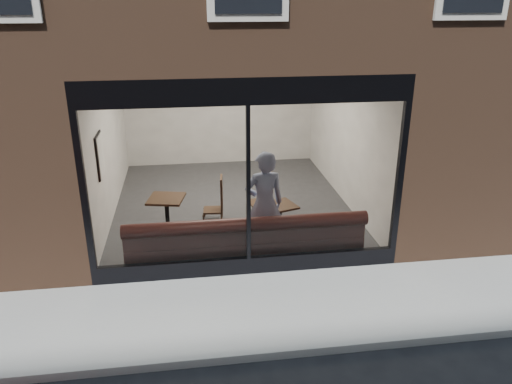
{
  "coord_description": "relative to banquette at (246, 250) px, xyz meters",
  "views": [
    {
      "loc": [
        -0.89,
        -5.08,
        4.26
      ],
      "look_at": [
        0.17,
        2.4,
        1.3
      ],
      "focal_mm": 35.0,
      "sensor_mm": 36.0,
      "label": 1
    }
  ],
  "objects": [
    {
      "name": "kerb_near",
      "position": [
        0.0,
        -2.5,
        -0.17
      ],
      "size": [
        40.0,
        0.1,
        0.12
      ],
      "primitive_type": "cube",
      "color": "gray",
      "rests_on": "ground"
    },
    {
      "name": "wall_poster",
      "position": [
        -2.45,
        1.35,
        1.38
      ],
      "size": [
        0.02,
        0.55,
        0.74
      ],
      "primitive_type": "cube",
      "color": "white",
      "rests_on": "cafe_wall_left"
    },
    {
      "name": "cafe_wall_left",
      "position": [
        -2.49,
        2.55,
        1.37
      ],
      "size": [
        0.0,
        6.0,
        6.0
      ],
      "primitive_type": "plane",
      "rotation": [
        1.57,
        0.0,
        1.57
      ],
      "color": "beige",
      "rests_on": "ground"
    },
    {
      "name": "cafe_chair_right",
      "position": [
        0.54,
        2.0,
        0.01
      ],
      "size": [
        0.51,
        0.51,
        0.04
      ],
      "primitive_type": "cube",
      "rotation": [
        0.0,
        0.0,
        3.34
      ],
      "color": "black",
      "rests_on": "cafe_floor"
    },
    {
      "name": "storefront_glass",
      "position": [
        0.0,
        -0.43,
        1.33
      ],
      "size": [
        4.8,
        0.0,
        4.8
      ],
      "primitive_type": "plane",
      "rotation": [
        1.57,
        0.0,
        0.0
      ],
      "color": "white",
      "rests_on": "storefront_kick"
    },
    {
      "name": "cafe_table_left",
      "position": [
        -1.35,
        1.25,
        0.52
      ],
      "size": [
        0.75,
        0.75,
        0.04
      ],
      "primitive_type": "cube",
      "rotation": [
        0.0,
        0.0,
        -0.21
      ],
      "color": "black",
      "rests_on": "cafe_floor"
    },
    {
      "name": "cafe_wall_back",
      "position": [
        0.0,
        5.54,
        1.37
      ],
      "size": [
        5.0,
        0.0,
        5.0
      ],
      "primitive_type": "plane",
      "rotation": [
        1.57,
        0.0,
        0.0
      ],
      "color": "beige",
      "rests_on": "ground"
    },
    {
      "name": "cafe_table_right",
      "position": [
        0.7,
        0.63,
        0.52
      ],
      "size": [
        0.68,
        0.68,
        0.03
      ],
      "primitive_type": "cube",
      "rotation": [
        0.0,
        0.0,
        0.32
      ],
      "color": "black",
      "rests_on": "cafe_floor"
    },
    {
      "name": "ground",
      "position": [
        0.0,
        -2.45,
        -0.23
      ],
      "size": [
        120.0,
        120.0,
        0.0
      ],
      "primitive_type": "plane",
      "color": "black",
      "rests_on": "ground"
    },
    {
      "name": "person",
      "position": [
        0.36,
        0.27,
        0.72
      ],
      "size": [
        0.73,
        0.52,
        1.88
      ],
      "primitive_type": "imported",
      "rotation": [
        0.0,
        0.0,
        3.25
      ],
      "color": "#8690B4",
      "rests_on": "cafe_floor"
    },
    {
      "name": "cafe_floor",
      "position": [
        0.0,
        2.55,
        -0.21
      ],
      "size": [
        6.0,
        6.0,
        0.0
      ],
      "primitive_type": "plane",
      "color": "#2D2D30",
      "rests_on": "ground"
    },
    {
      "name": "storefront_mullion",
      "position": [
        0.0,
        -0.4,
        1.32
      ],
      "size": [
        0.06,
        0.1,
        2.5
      ],
      "primitive_type": "cube",
      "color": "black",
      "rests_on": "storefront_kick"
    },
    {
      "name": "cafe_ceiling",
      "position": [
        0.0,
        2.55,
        2.97
      ],
      "size": [
        6.0,
        6.0,
        0.0
      ],
      "primitive_type": "plane",
      "rotation": [
        3.14,
        0.0,
        0.0
      ],
      "color": "white",
      "rests_on": "host_building_upper"
    },
    {
      "name": "storefront_kick",
      "position": [
        0.0,
        -0.4,
        -0.08
      ],
      "size": [
        5.0,
        0.1,
        0.3
      ],
      "primitive_type": "cube",
      "color": "black",
      "rests_on": "ground"
    },
    {
      "name": "cafe_chair_left",
      "position": [
        -0.46,
        1.75,
        0.01
      ],
      "size": [
        0.4,
        0.4,
        0.03
      ],
      "primitive_type": "cube",
      "rotation": [
        0.0,
        0.0,
        3.04
      ],
      "color": "black",
      "rests_on": "cafe_floor"
    },
    {
      "name": "sidewalk_near",
      "position": [
        0.0,
        -1.45,
        -0.22
      ],
      "size": [
        40.0,
        2.0,
        0.01
      ],
      "primitive_type": "cube",
      "color": "gray",
      "rests_on": "ground"
    },
    {
      "name": "host_building_pier_left",
      "position": [
        -3.75,
        5.55,
        1.38
      ],
      "size": [
        2.5,
        12.0,
        3.2
      ],
      "primitive_type": "cube",
      "color": "brown",
      "rests_on": "ground"
    },
    {
      "name": "cafe_wall_right",
      "position": [
        2.49,
        2.55,
        1.37
      ],
      "size": [
        0.0,
        6.0,
        6.0
      ],
      "primitive_type": "plane",
      "rotation": [
        1.57,
        0.0,
        -1.57
      ],
      "color": "beige",
      "rests_on": "ground"
    },
    {
      "name": "host_building_pier_right",
      "position": [
        3.75,
        5.55,
        1.38
      ],
      "size": [
        2.5,
        12.0,
        3.2
      ],
      "primitive_type": "cube",
      "color": "brown",
      "rests_on": "ground"
    },
    {
      "name": "storefront_header",
      "position": [
        0.0,
        -0.4,
        2.77
      ],
      "size": [
        5.0,
        0.1,
        0.4
      ],
      "primitive_type": "cube",
      "color": "black",
      "rests_on": "host_building_upper"
    },
    {
      "name": "host_building_backfill",
      "position": [
        0.0,
        8.55,
        1.38
      ],
      "size": [
        5.0,
        6.0,
        3.2
      ],
      "primitive_type": "cube",
      "color": "brown",
      "rests_on": "ground"
    },
    {
      "name": "banquette",
      "position": [
        0.0,
        0.0,
        0.0
      ],
      "size": [
        4.0,
        0.55,
        0.45
      ],
      "primitive_type": "cube",
      "color": "#3C1616",
      "rests_on": "cafe_floor"
    }
  ]
}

